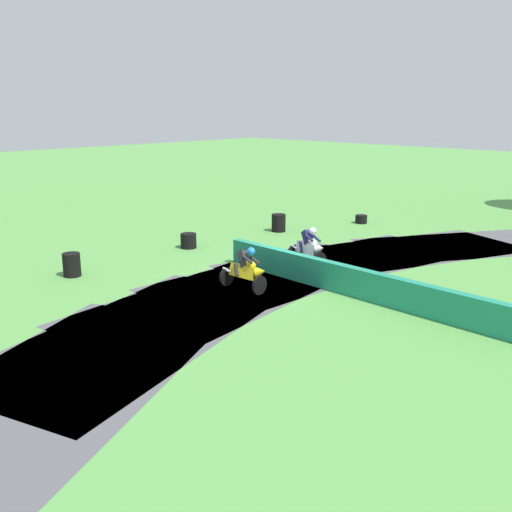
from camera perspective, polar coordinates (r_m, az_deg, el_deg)
The scene contains 9 objects.
ground_plane at distance 20.16m, azimuth 2.34°, elevation -1.87°, with size 120.00×120.00×0.00m, color #569947.
track_asphalt at distance 19.46m, azimuth 4.62°, elevation -2.50°, with size 9.70×28.52×0.01m.
safety_barrier at distance 16.69m, azimuth 17.00°, elevation -4.40°, with size 0.30×16.19×0.90m, color #1E8466.
motorcycle_lead_white at distance 21.42m, azimuth 5.17°, elevation 0.89°, with size 1.71×0.96×1.43m.
motorcycle_chase_yellow at distance 18.42m, azimuth -0.94°, elevation -1.36°, with size 1.68×0.82×1.43m.
tire_stack_near at distance 29.38m, azimuth 10.13°, elevation 3.53°, with size 0.58×0.58×0.40m.
tire_stack_mid_a at distance 27.02m, azimuth 2.20°, elevation 3.23°, with size 0.64×0.64×0.80m.
tire_stack_mid_b at distance 24.03m, azimuth -6.55°, elevation 1.47°, with size 0.64×0.64×0.60m.
tire_stack_far at distance 20.88m, azimuth -17.39°, elevation -0.81°, with size 0.59×0.59×0.80m.
Camera 1 is at (12.84, -14.47, 5.67)m, focal length 41.37 mm.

